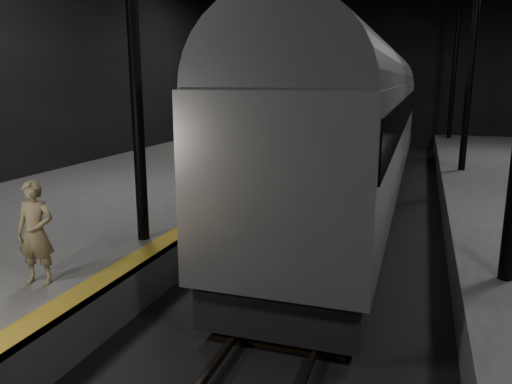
% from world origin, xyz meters
% --- Properties ---
extents(ground, '(44.00, 44.00, 0.00)m').
position_xyz_m(ground, '(0.00, 0.00, 0.00)').
color(ground, black).
rests_on(ground, ground).
extents(platform_left, '(9.00, 43.80, 1.00)m').
position_xyz_m(platform_left, '(-7.50, 0.00, 0.50)').
color(platform_left, '#50504D').
rests_on(platform_left, ground).
extents(tactile_strip, '(0.50, 43.80, 0.01)m').
position_xyz_m(tactile_strip, '(-3.25, 0.00, 1.00)').
color(tactile_strip, olive).
rests_on(tactile_strip, platform_left).
extents(track, '(2.40, 43.00, 0.24)m').
position_xyz_m(track, '(0.00, 0.00, 0.07)').
color(track, '#3F3328').
rests_on(track, ground).
extents(train, '(3.28, 21.95, 5.87)m').
position_xyz_m(train, '(-0.00, 4.42, 3.27)').
color(train, '#9B9DA3').
rests_on(train, ground).
extents(woman, '(0.76, 0.58, 1.89)m').
position_xyz_m(woman, '(-4.24, -6.85, 1.94)').
color(woman, '#8B7A55').
rests_on(woman, platform_left).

